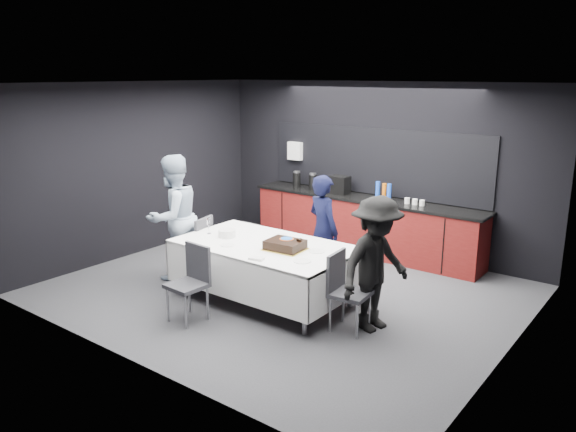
# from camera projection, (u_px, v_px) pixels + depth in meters

# --- Properties ---
(ground) EXTENTS (6.00, 6.00, 0.00)m
(ground) POSITION_uv_depth(u_px,v_px,m) (284.00, 291.00, 7.76)
(ground) COLOR #3B3C40
(ground) RESTS_ON ground
(room_shell) EXTENTS (6.04, 5.04, 2.82)m
(room_shell) POSITION_uv_depth(u_px,v_px,m) (283.00, 157.00, 7.30)
(room_shell) COLOR white
(room_shell) RESTS_ON ground
(kitchenette) EXTENTS (4.10, 0.64, 2.05)m
(kitchenette) POSITION_uv_depth(u_px,v_px,m) (364.00, 220.00, 9.35)
(kitchenette) COLOR #570F0D
(kitchenette) RESTS_ON ground
(party_table) EXTENTS (2.32, 1.32, 0.78)m
(party_table) POSITION_uv_depth(u_px,v_px,m) (265.00, 254.00, 7.30)
(party_table) COLOR #99999E
(party_table) RESTS_ON ground
(cake_assembly) EXTENTS (0.51, 0.43, 0.16)m
(cake_assembly) POSITION_uv_depth(u_px,v_px,m) (285.00, 245.00, 7.01)
(cake_assembly) COLOR yellow
(cake_assembly) RESTS_ON party_table
(plate_stack) EXTENTS (0.23, 0.23, 0.10)m
(plate_stack) POSITION_uv_depth(u_px,v_px,m) (227.00, 233.00, 7.56)
(plate_stack) COLOR white
(plate_stack) RESTS_ON party_table
(loose_plate_near) EXTENTS (0.18, 0.18, 0.01)m
(loose_plate_near) POSITION_uv_depth(u_px,v_px,m) (227.00, 245.00, 7.20)
(loose_plate_near) COLOR white
(loose_plate_near) RESTS_ON party_table
(loose_plate_right_a) EXTENTS (0.21, 0.21, 0.01)m
(loose_plate_right_a) POSITION_uv_depth(u_px,v_px,m) (317.00, 251.00, 6.95)
(loose_plate_right_a) COLOR white
(loose_plate_right_a) RESTS_ON party_table
(loose_plate_right_b) EXTENTS (0.21, 0.21, 0.01)m
(loose_plate_right_b) POSITION_uv_depth(u_px,v_px,m) (302.00, 261.00, 6.59)
(loose_plate_right_b) COLOR white
(loose_plate_right_b) RESTS_ON party_table
(loose_plate_far) EXTENTS (0.22, 0.22, 0.01)m
(loose_plate_far) POSITION_uv_depth(u_px,v_px,m) (280.00, 236.00, 7.61)
(loose_plate_far) COLOR white
(loose_plate_far) RESTS_ON party_table
(fork_pile) EXTENTS (0.20, 0.15, 0.03)m
(fork_pile) POSITION_uv_depth(u_px,v_px,m) (257.00, 258.00, 6.65)
(fork_pile) COLOR white
(fork_pile) RESTS_ON party_table
(champagne_flute) EXTENTS (0.06, 0.06, 0.22)m
(champagne_flute) POSITION_uv_depth(u_px,v_px,m) (209.00, 222.00, 7.68)
(champagne_flute) COLOR white
(champagne_flute) RESTS_ON party_table
(chair_left) EXTENTS (0.50, 0.50, 0.92)m
(chair_left) POSITION_uv_depth(u_px,v_px,m) (198.00, 243.00, 8.11)
(chair_left) COLOR #323237
(chair_left) RESTS_ON ground
(chair_right) EXTENTS (0.46, 0.46, 0.92)m
(chair_right) POSITION_uv_depth(u_px,v_px,m) (344.00, 286.00, 6.50)
(chair_right) COLOR #323237
(chair_right) RESTS_ON ground
(chair_near) EXTENTS (0.44, 0.44, 0.92)m
(chair_near) POSITION_uv_depth(u_px,v_px,m) (192.00, 277.00, 6.77)
(chair_near) COLOR #323237
(chair_near) RESTS_ON ground
(person_center) EXTENTS (0.67, 0.55, 1.57)m
(person_center) POSITION_uv_depth(u_px,v_px,m) (323.00, 230.00, 7.87)
(person_center) COLOR black
(person_center) RESTS_ON ground
(person_left) EXTENTS (0.71, 0.90, 1.81)m
(person_left) POSITION_uv_depth(u_px,v_px,m) (173.00, 217.00, 8.10)
(person_left) COLOR #A3B7CD
(person_left) RESTS_ON ground
(person_right) EXTENTS (0.81, 1.14, 1.60)m
(person_right) POSITION_uv_depth(u_px,v_px,m) (376.00, 264.00, 6.43)
(person_right) COLOR black
(person_right) RESTS_ON ground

